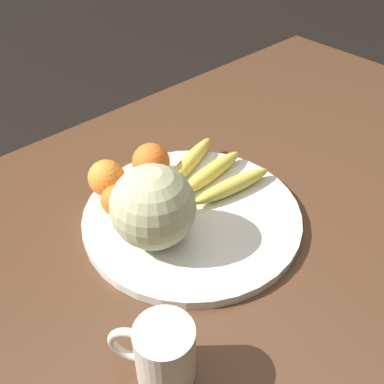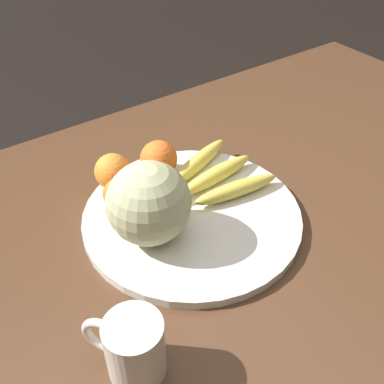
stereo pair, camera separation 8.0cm
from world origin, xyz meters
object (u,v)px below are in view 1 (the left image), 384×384
at_px(kitchen_table, 216,240).
at_px(melon, 153,207).
at_px(fruit_bowl, 192,216).
at_px(orange_front_left, 146,183).
at_px(banana_bunch, 208,173).
at_px(ceramic_mug, 162,353).
at_px(orange_front_right, 151,162).
at_px(produce_tag, 166,214).
at_px(orange_back_left, 117,200).
at_px(orange_mid_center, 107,178).

bearing_deg(kitchen_table, melon, -2.06).
bearing_deg(fruit_bowl, orange_front_left, -70.59).
bearing_deg(kitchen_table, fruit_bowl, -9.18).
relative_size(banana_bunch, ceramic_mug, 1.90).
height_order(banana_bunch, orange_front_right, orange_front_right).
distance_m(banana_bunch, produce_tag, 0.13).
bearing_deg(produce_tag, banana_bunch, 148.06).
bearing_deg(orange_front_left, banana_bunch, 160.92).
bearing_deg(ceramic_mug, orange_front_right, -126.55).
distance_m(orange_front_right, produce_tag, 0.13).
height_order(orange_front_right, produce_tag, orange_front_right).
bearing_deg(melon, fruit_bowl, -177.38).
relative_size(melon, orange_front_right, 1.91).
bearing_deg(banana_bunch, melon, -168.95).
bearing_deg(melon, produce_tag, -148.23).
height_order(orange_back_left, ceramic_mug, ceramic_mug).
height_order(orange_front_right, orange_mid_center, orange_front_right).
bearing_deg(orange_front_right, orange_back_left, 19.83).
bearing_deg(ceramic_mug, orange_mid_center, -113.54).
xyz_separation_m(kitchen_table, ceramic_mug, (0.29, 0.19, 0.14)).
distance_m(orange_mid_center, ceramic_mug, 0.39).
bearing_deg(orange_front_right, melon, 53.22).
height_order(melon, banana_bunch, melon).
bearing_deg(melon, kitchen_table, 177.94).
height_order(kitchen_table, orange_front_right, orange_front_right).
distance_m(banana_bunch, orange_front_left, 0.13).
distance_m(fruit_bowl, orange_front_right, 0.14).
height_order(fruit_bowl, orange_front_left, orange_front_left).
height_order(melon, orange_back_left, melon).
bearing_deg(produce_tag, orange_front_left, -137.18).
relative_size(orange_mid_center, ceramic_mug, 0.67).
bearing_deg(orange_front_right, banana_bunch, 132.74).
relative_size(orange_front_right, orange_back_left, 1.30).
distance_m(orange_front_right, orange_mid_center, 0.10).
height_order(melon, produce_tag, melon).
bearing_deg(fruit_bowl, orange_back_left, -43.18).
xyz_separation_m(kitchen_table, melon, (0.15, -0.01, 0.18)).
relative_size(orange_front_right, orange_mid_center, 1.06).
xyz_separation_m(fruit_bowl, produce_tag, (0.04, -0.03, 0.01)).
bearing_deg(produce_tag, orange_mid_center, -114.05).
distance_m(melon, orange_front_left, 0.12).
height_order(orange_front_right, ceramic_mug, ceramic_mug).
relative_size(banana_bunch, produce_tag, 2.79).
xyz_separation_m(melon, orange_back_left, (0.01, -0.10, -0.04)).
bearing_deg(fruit_bowl, banana_bunch, -150.38).
xyz_separation_m(produce_tag, ceramic_mug, (0.20, 0.23, 0.03)).
bearing_deg(fruit_bowl, melon, 2.62).
distance_m(orange_mid_center, produce_tag, 0.14).
relative_size(fruit_bowl, melon, 2.81).
height_order(orange_front_left, produce_tag, orange_front_left).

